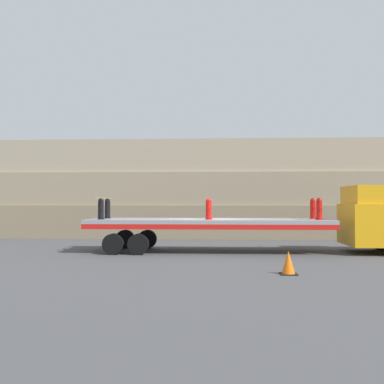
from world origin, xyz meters
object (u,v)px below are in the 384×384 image
object	(u,v)px
fire_hydrant_black_near_0	(101,209)
fire_hydrant_red_far_1	(209,209)
flatbed_trailer	(196,225)
traffic_cone	(288,263)
fire_hydrant_red_near_2	(319,209)
fire_hydrant_red_far_2	(313,209)
truck_cab	(381,219)
fire_hydrant_red_near_1	(209,209)
fire_hydrant_black_far_0	(107,209)

from	to	relation	value
fire_hydrant_black_near_0	fire_hydrant_red_far_1	world-z (taller)	same
flatbed_trailer	traffic_cone	distance (m)	6.10
fire_hydrant_black_near_0	fire_hydrant_red_far_1	distance (m)	4.51
fire_hydrant_red_near_2	fire_hydrant_red_far_2	xyz separation A→B (m)	(0.00, 1.08, 0.00)
truck_cab	fire_hydrant_black_near_0	world-z (taller)	truck_cab
fire_hydrant_red_near_2	fire_hydrant_red_far_2	bearing A→B (deg)	90.00
fire_hydrant_red_near_1	fire_hydrant_red_far_1	xyz separation A→B (m)	(0.00, 1.08, 0.00)
flatbed_trailer	fire_hydrant_red_near_2	distance (m)	4.98
fire_hydrant_red_far_1	fire_hydrant_red_far_2	bearing A→B (deg)	0.00
flatbed_trailer	fire_hydrant_red_far_1	distance (m)	1.00
fire_hydrant_black_near_0	traffic_cone	world-z (taller)	fire_hydrant_black_near_0
fire_hydrant_red_near_1	flatbed_trailer	bearing A→B (deg)	134.45
flatbed_trailer	fire_hydrant_red_far_1	xyz separation A→B (m)	(0.53, 0.54, 0.65)
fire_hydrant_red_near_1	fire_hydrant_red_near_2	bearing A→B (deg)	0.00
flatbed_trailer	traffic_cone	size ratio (longest dim) A/B	14.84
fire_hydrant_black_far_0	fire_hydrant_red_near_1	xyz separation A→B (m)	(4.38, -1.08, 0.00)
fire_hydrant_black_near_0	fire_hydrant_red_near_1	world-z (taller)	same
truck_cab	fire_hydrant_red_near_2	distance (m)	2.67
flatbed_trailer	traffic_cone	xyz separation A→B (m)	(2.88, -5.32, -0.79)
fire_hydrant_red_near_2	traffic_cone	distance (m)	5.39
flatbed_trailer	fire_hydrant_black_far_0	bearing A→B (deg)	172.04
truck_cab	fire_hydrant_black_far_0	xyz separation A→B (m)	(-11.36, 0.54, 0.39)
truck_cab	traffic_cone	world-z (taller)	truck_cab
flatbed_trailer	fire_hydrant_red_near_2	bearing A→B (deg)	-6.26
fire_hydrant_black_far_0	traffic_cone	size ratio (longest dim) A/B	1.29
fire_hydrant_black_near_0	fire_hydrant_red_far_1	size ratio (longest dim) A/B	1.00
fire_hydrant_black_far_0	fire_hydrant_red_far_2	bearing A→B (deg)	0.00
truck_cab	fire_hydrant_red_far_2	world-z (taller)	truck_cab
truck_cab	traffic_cone	distance (m)	7.13
fire_hydrant_black_far_0	fire_hydrant_red_far_1	size ratio (longest dim) A/B	1.00
truck_cab	traffic_cone	size ratio (longest dim) A/B	4.05
fire_hydrant_black_far_0	fire_hydrant_red_far_1	xyz separation A→B (m)	(4.38, 0.00, 0.00)
fire_hydrant_red_near_1	fire_hydrant_black_far_0	bearing A→B (deg)	166.18
traffic_cone	flatbed_trailer	bearing A→B (deg)	118.39
flatbed_trailer	fire_hydrant_red_near_1	bearing A→B (deg)	-45.55
truck_cab	fire_hydrant_red_far_1	bearing A→B (deg)	175.58
truck_cab	fire_hydrant_black_near_0	distance (m)	11.38
truck_cab	fire_hydrant_red_far_1	size ratio (longest dim) A/B	3.15
fire_hydrant_black_far_0	fire_hydrant_black_near_0	bearing A→B (deg)	-90.00
fire_hydrant_black_near_0	traffic_cone	distance (m)	8.38
fire_hydrant_black_far_0	fire_hydrant_red_near_1	bearing A→B (deg)	-13.82
truck_cab	fire_hydrant_red_far_2	bearing A→B (deg)	168.25
fire_hydrant_black_near_0	fire_hydrant_red_near_2	distance (m)	8.77
fire_hydrant_red_far_1	fire_hydrant_red_near_2	xyz separation A→B (m)	(4.38, -1.08, 0.00)
fire_hydrant_red_far_2	traffic_cone	world-z (taller)	fire_hydrant_red_far_2
fire_hydrant_black_far_0	fire_hydrant_red_far_2	world-z (taller)	same
flatbed_trailer	fire_hydrant_red_near_2	xyz separation A→B (m)	(4.91, -0.54, 0.65)
fire_hydrant_red_far_1	traffic_cone	bearing A→B (deg)	-68.18
fire_hydrant_red_far_1	fire_hydrant_red_far_2	size ratio (longest dim) A/B	1.00
fire_hydrant_black_far_0	traffic_cone	world-z (taller)	fire_hydrant_black_far_0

